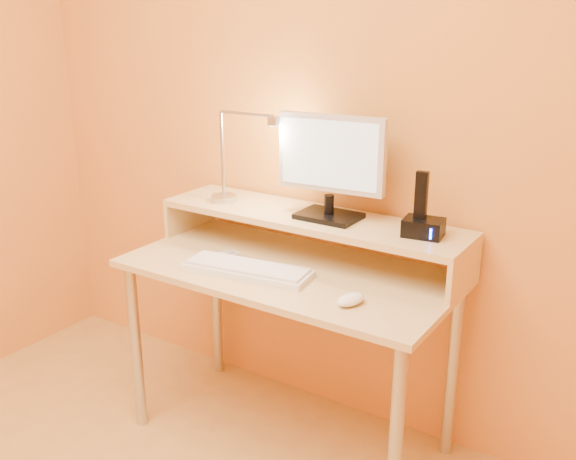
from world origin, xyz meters
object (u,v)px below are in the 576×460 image
Objects in this scene: phone_dock at (423,228)px; remote_control at (218,258)px; mouse at (351,299)px; monitor_panel at (331,153)px; lamp_base at (224,198)px; keyboard at (247,270)px.

phone_dock reaches higher than remote_control.
phone_dock is 0.37m from mouse.
monitor_panel is 0.57m from remote_control.
mouse is (0.72, -0.28, -0.15)m from lamp_base.
mouse reaches higher than remote_control.
phone_dock is (0.36, -0.01, -0.21)m from monitor_panel.
keyboard is (-0.53, -0.27, -0.18)m from phone_dock.
lamp_base is 0.61× the size of remote_control.
lamp_base is 0.41m from keyboard.
phone_dock is (0.82, 0.03, 0.02)m from lamp_base.
mouse is at bearing 7.44° from remote_control.
lamp_base is 0.77× the size of phone_dock.
remote_control is at bearing -148.92° from monitor_panel.
monitor_panel reaches higher than phone_dock.
phone_dock reaches higher than lamp_base.
monitor_panel is 0.56m from mouse.
remote_control is (0.13, -0.20, -0.16)m from lamp_base.
monitor_panel is at bearing 50.67° from keyboard.
phone_dock is 0.28× the size of keyboard.
keyboard is 0.17m from remote_control.
phone_dock reaches higher than keyboard.
mouse reaches higher than keyboard.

